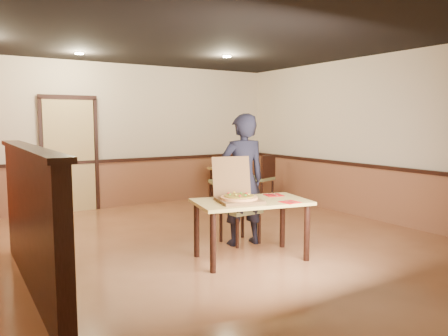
{
  "coord_description": "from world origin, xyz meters",
  "views": [
    {
      "loc": [
        -2.64,
        -4.87,
        1.7
      ],
      "look_at": [
        0.4,
        0.0,
        1.07
      ],
      "focal_mm": 35.0,
      "sensor_mm": 36.0,
      "label": 1
    }
  ],
  "objects_px": {
    "side_chair_left": "(224,180)",
    "side_table": "(227,176)",
    "pizza_box": "(238,196)",
    "condiment": "(226,165)",
    "diner_chair": "(237,206)",
    "side_chair_right": "(262,176)",
    "main_table": "(251,209)",
    "diner": "(242,180)"
  },
  "relations": [
    {
      "from": "diner_chair",
      "to": "condiment",
      "type": "bearing_deg",
      "value": 57.26
    },
    {
      "from": "diner",
      "to": "pizza_box",
      "type": "height_order",
      "value": "diner"
    },
    {
      "from": "diner",
      "to": "side_table",
      "type": "bearing_deg",
      "value": -110.22
    },
    {
      "from": "diner_chair",
      "to": "side_chair_right",
      "type": "relative_size",
      "value": 0.94
    },
    {
      "from": "side_table",
      "to": "main_table",
      "type": "bearing_deg",
      "value": -118.28
    },
    {
      "from": "side_chair_left",
      "to": "diner",
      "type": "xyz_separation_m",
      "value": [
        -1.19,
        -2.38,
        0.37
      ]
    },
    {
      "from": "side_chair_right",
      "to": "diner",
      "type": "bearing_deg",
      "value": 29.27
    },
    {
      "from": "side_chair_right",
      "to": "diner",
      "type": "xyz_separation_m",
      "value": [
        -2.13,
        -2.38,
        0.35
      ]
    },
    {
      "from": "diner_chair",
      "to": "side_chair_right",
      "type": "height_order",
      "value": "side_chair_right"
    },
    {
      "from": "diner_chair",
      "to": "side_table",
      "type": "bearing_deg",
      "value": 56.9
    },
    {
      "from": "main_table",
      "to": "side_chair_right",
      "type": "xyz_separation_m",
      "value": [
        2.4,
        2.96,
        -0.08
      ]
    },
    {
      "from": "side_chair_right",
      "to": "diner",
      "type": "height_order",
      "value": "diner"
    },
    {
      "from": "diner_chair",
      "to": "side_table",
      "type": "relative_size",
      "value": 1.35
    },
    {
      "from": "diner",
      "to": "pizza_box",
      "type": "bearing_deg",
      "value": 59.53
    },
    {
      "from": "side_table",
      "to": "condiment",
      "type": "height_order",
      "value": "condiment"
    },
    {
      "from": "pizza_box",
      "to": "diner_chair",
      "type": "bearing_deg",
      "value": 70.85
    },
    {
      "from": "pizza_box",
      "to": "condiment",
      "type": "xyz_separation_m",
      "value": [
        2.01,
        3.42,
        -0.04
      ]
    },
    {
      "from": "side_chair_left",
      "to": "side_table",
      "type": "relative_size",
      "value": 1.4
    },
    {
      "from": "main_table",
      "to": "diner",
      "type": "relative_size",
      "value": 0.83
    },
    {
      "from": "diner_chair",
      "to": "pizza_box",
      "type": "distance_m",
      "value": 0.88
    },
    {
      "from": "side_chair_left",
      "to": "side_chair_right",
      "type": "relative_size",
      "value": 0.97
    },
    {
      "from": "side_table",
      "to": "condiment",
      "type": "xyz_separation_m",
      "value": [
        -0.09,
        -0.12,
        0.24
      ]
    },
    {
      "from": "main_table",
      "to": "side_chair_left",
      "type": "distance_m",
      "value": 3.3
    },
    {
      "from": "diner_chair",
      "to": "side_table",
      "type": "xyz_separation_m",
      "value": [
        1.64,
        2.85,
        0.01
      ]
    },
    {
      "from": "side_chair_left",
      "to": "condiment",
      "type": "height_order",
      "value": "side_chair_left"
    },
    {
      "from": "side_chair_left",
      "to": "diner",
      "type": "height_order",
      "value": "diner"
    },
    {
      "from": "diner",
      "to": "condiment",
      "type": "height_order",
      "value": "diner"
    },
    {
      "from": "main_table",
      "to": "diner",
      "type": "distance_m",
      "value": 0.7
    },
    {
      "from": "main_table",
      "to": "diner_chair",
      "type": "relative_size",
      "value": 1.6
    },
    {
      "from": "side_chair_right",
      "to": "pizza_box",
      "type": "xyz_separation_m",
      "value": [
        -2.57,
        -2.92,
        0.25
      ]
    },
    {
      "from": "side_chair_left",
      "to": "pizza_box",
      "type": "distance_m",
      "value": 3.36
    },
    {
      "from": "diner",
      "to": "condiment",
      "type": "bearing_deg",
      "value": -109.82
    },
    {
      "from": "diner_chair",
      "to": "side_table",
      "type": "distance_m",
      "value": 3.29
    },
    {
      "from": "diner",
      "to": "condiment",
      "type": "distance_m",
      "value": 3.28
    },
    {
      "from": "side_chair_right",
      "to": "condiment",
      "type": "distance_m",
      "value": 0.78
    },
    {
      "from": "side_chair_right",
      "to": "side_table",
      "type": "distance_m",
      "value": 0.78
    },
    {
      "from": "side_chair_right",
      "to": "side_table",
      "type": "height_order",
      "value": "side_chair_right"
    },
    {
      "from": "side_table",
      "to": "side_chair_right",
      "type": "bearing_deg",
      "value": -52.6
    },
    {
      "from": "diner_chair",
      "to": "side_table",
      "type": "height_order",
      "value": "diner_chair"
    },
    {
      "from": "side_table",
      "to": "diner",
      "type": "height_order",
      "value": "diner"
    },
    {
      "from": "pizza_box",
      "to": "condiment",
      "type": "bearing_deg",
      "value": 73.81
    },
    {
      "from": "pizza_box",
      "to": "condiment",
      "type": "relative_size",
      "value": 5.0
    }
  ]
}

